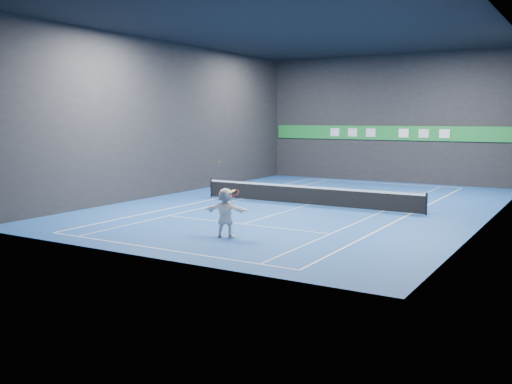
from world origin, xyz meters
The scene contains 20 objects.
ground centered at (0.00, 0.00, 0.00)m, with size 26.00×26.00×0.00m, color #1C499A.
ceiling centered at (0.00, 0.00, 9.00)m, with size 26.00×26.00×0.00m, color black.
wall_back centered at (0.00, 13.00, 4.50)m, with size 18.00×0.10×9.00m, color black.
wall_front centered at (0.00, -13.00, 4.50)m, with size 18.00×0.10×9.00m, color black.
wall_left centered at (-9.00, 0.00, 4.50)m, with size 0.10×26.00×9.00m, color black.
wall_right centered at (9.00, 0.00, 4.50)m, with size 0.10×26.00×9.00m, color black.
baseline_near centered at (0.00, -11.89, 0.00)m, with size 10.98×0.08×0.01m, color white.
baseline_far centered at (0.00, 11.89, 0.00)m, with size 10.98×0.08×0.01m, color white.
sideline_doubles_left centered at (-5.49, 0.00, 0.00)m, with size 0.08×23.78×0.01m, color white.
sideline_doubles_right centered at (5.49, 0.00, 0.00)m, with size 0.08×23.78×0.01m, color white.
sideline_singles_left centered at (-4.11, 0.00, 0.00)m, with size 0.06×23.78×0.01m, color white.
sideline_singles_right centered at (4.11, 0.00, 0.00)m, with size 0.06×23.78×0.01m, color white.
service_line_near centered at (0.00, -6.40, 0.00)m, with size 8.23×0.06×0.01m, color white.
service_line_far centered at (0.00, 6.40, 0.00)m, with size 8.23×0.06×0.01m, color white.
center_service_line centered at (0.00, 0.00, 0.00)m, with size 0.06×12.80×0.01m, color white.
player centered at (0.89, -9.04, 0.96)m, with size 1.78×0.57×1.92m, color white.
tennis_ball centered at (0.50, -8.87, 2.88)m, with size 0.06×0.06×0.06m, color #D1ED27.
tennis_net centered at (0.00, 0.00, 0.54)m, with size 12.50×0.10×1.07m.
sponsor_banner centered at (0.00, 12.93, 3.50)m, with size 17.64×0.11×1.00m.
tennis_racket centered at (1.27, -8.99, 1.71)m, with size 0.53×0.34×0.68m.
Camera 1 is at (12.95, -26.89, 4.54)m, focal length 40.00 mm.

